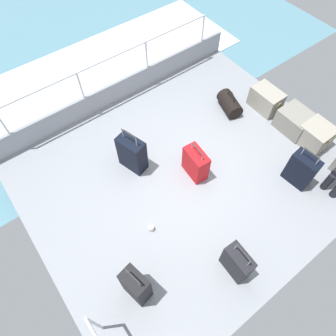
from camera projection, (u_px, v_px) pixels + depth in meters
name	position (u px, v px, depth m)	size (l,w,h in m)	color
ground_plane	(189.00, 174.00, 5.18)	(4.40, 5.20, 0.06)	gray
gunwale_port	(119.00, 91.00, 5.91)	(0.06, 5.20, 0.45)	gray
railing_port	(114.00, 67.00, 5.44)	(0.04, 4.20, 1.02)	silver
sea_wake	(89.00, 74.00, 7.00)	(12.00, 12.00, 0.01)	#598C9E
cargo_crate_0	(266.00, 99.00, 5.80)	(0.61, 0.38, 0.42)	#9E9989
cargo_crate_1	(295.00, 121.00, 5.52)	(0.61, 0.48, 0.39)	gray
cargo_crate_2	(316.00, 136.00, 5.33)	(0.52, 0.47, 0.42)	#9E9989
suitcase_0	(136.00, 286.00, 3.85)	(0.39, 0.29, 0.85)	black
suitcase_1	(301.00, 170.00, 4.83)	(0.44, 0.28, 0.76)	black
suitcase_2	(196.00, 163.00, 4.94)	(0.46, 0.27, 0.66)	red
suitcase_3	(132.00, 154.00, 4.97)	(0.50, 0.36, 0.85)	black
suitcase_4	(237.00, 263.00, 4.08)	(0.42, 0.23, 0.70)	black
duffel_bag	(230.00, 104.00, 5.82)	(0.61, 0.44, 0.43)	black
paper_cup	(151.00, 228.00, 4.57)	(0.08, 0.08, 0.10)	white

